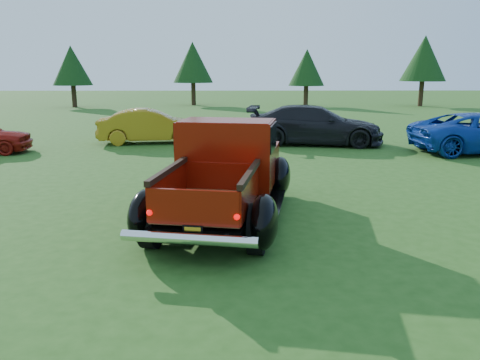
{
  "coord_description": "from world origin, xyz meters",
  "views": [
    {
      "loc": [
        0.18,
        -7.58,
        2.73
      ],
      "look_at": [
        0.3,
        0.2,
        0.91
      ],
      "focal_mm": 35.0,
      "sensor_mm": 36.0,
      "label": 1
    }
  ],
  "objects_px": {
    "tree_mid_left": "(193,62)",
    "pickup_truck": "(227,170)",
    "tree_mid_right": "(307,68)",
    "show_car_yellow": "(151,126)",
    "show_car_grey": "(315,125)",
    "tree_west": "(72,66)",
    "tree_east": "(424,59)"
  },
  "relations": [
    {
      "from": "tree_mid_left",
      "to": "pickup_truck",
      "type": "xyz_separation_m",
      "value": [
        3.07,
        -29.78,
        -2.51
      ]
    },
    {
      "from": "tree_mid_left",
      "to": "tree_mid_right",
      "type": "relative_size",
      "value": 1.14
    },
    {
      "from": "pickup_truck",
      "to": "show_car_yellow",
      "type": "relative_size",
      "value": 1.3
    },
    {
      "from": "tree_mid_right",
      "to": "pickup_truck",
      "type": "height_order",
      "value": "tree_mid_right"
    },
    {
      "from": "show_car_grey",
      "to": "show_car_yellow",
      "type": "bearing_deg",
      "value": 95.15
    },
    {
      "from": "show_car_yellow",
      "to": "show_car_grey",
      "type": "relative_size",
      "value": 0.79
    },
    {
      "from": "tree_mid_left",
      "to": "pickup_truck",
      "type": "height_order",
      "value": "tree_mid_left"
    },
    {
      "from": "tree_west",
      "to": "tree_mid_right",
      "type": "relative_size",
      "value": 1.05
    },
    {
      "from": "tree_east",
      "to": "show_car_grey",
      "type": "xyz_separation_m",
      "value": [
        -11.71,
        -19.45,
        -2.92
      ]
    },
    {
      "from": "tree_east",
      "to": "show_car_yellow",
      "type": "height_order",
      "value": "tree_east"
    },
    {
      "from": "show_car_grey",
      "to": "tree_east",
      "type": "bearing_deg",
      "value": -22.08
    },
    {
      "from": "tree_west",
      "to": "tree_mid_left",
      "type": "bearing_deg",
      "value": 12.53
    },
    {
      "from": "show_car_yellow",
      "to": "show_car_grey",
      "type": "xyz_separation_m",
      "value": [
        6.28,
        -0.42,
        0.08
      ]
    },
    {
      "from": "tree_mid_right",
      "to": "show_car_grey",
      "type": "distance_m",
      "value": 20.26
    },
    {
      "from": "pickup_truck",
      "to": "show_car_yellow",
      "type": "bearing_deg",
      "value": 118.48
    },
    {
      "from": "tree_mid_right",
      "to": "show_car_grey",
      "type": "height_order",
      "value": "tree_mid_right"
    },
    {
      "from": "show_car_grey",
      "to": "tree_mid_left",
      "type": "bearing_deg",
      "value": 25.68
    },
    {
      "from": "tree_mid_left",
      "to": "show_car_grey",
      "type": "distance_m",
      "value": 22.03
    },
    {
      "from": "show_car_yellow",
      "to": "show_car_grey",
      "type": "height_order",
      "value": "show_car_grey"
    },
    {
      "from": "tree_west",
      "to": "show_car_yellow",
      "type": "bearing_deg",
      "value": -64.06
    },
    {
      "from": "tree_mid_left",
      "to": "show_car_yellow",
      "type": "relative_size",
      "value": 1.26
    },
    {
      "from": "tree_east",
      "to": "tree_mid_right",
      "type": "bearing_deg",
      "value": 176.82
    },
    {
      "from": "pickup_truck",
      "to": "show_car_yellow",
      "type": "distance_m",
      "value": 9.75
    },
    {
      "from": "tree_mid_left",
      "to": "tree_east",
      "type": "xyz_separation_m",
      "value": [
        18.0,
        -1.5,
        0.27
      ]
    },
    {
      "from": "pickup_truck",
      "to": "show_car_grey",
      "type": "relative_size",
      "value": 1.02
    },
    {
      "from": "tree_west",
      "to": "tree_mid_right",
      "type": "xyz_separation_m",
      "value": [
        18.0,
        1.0,
        -0.14
      ]
    },
    {
      "from": "show_car_yellow",
      "to": "tree_east",
      "type": "bearing_deg",
      "value": -51.57
    },
    {
      "from": "tree_east",
      "to": "show_car_yellow",
      "type": "xyz_separation_m",
      "value": [
        -17.99,
        -19.03,
        -3.0
      ]
    },
    {
      "from": "tree_mid_left",
      "to": "show_car_yellow",
      "type": "bearing_deg",
      "value": -89.97
    },
    {
      "from": "tree_mid_left",
      "to": "tree_east",
      "type": "relative_size",
      "value": 0.93
    },
    {
      "from": "tree_mid_left",
      "to": "pickup_truck",
      "type": "bearing_deg",
      "value": -84.11
    },
    {
      "from": "tree_west",
      "to": "pickup_truck",
      "type": "xyz_separation_m",
      "value": [
        12.07,
        -27.78,
        -2.24
      ]
    }
  ]
}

